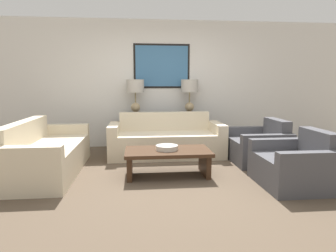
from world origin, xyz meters
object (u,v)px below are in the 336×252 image
object	(u,v)px
couch_by_back_wall	(166,141)
armchair_near_camera	(295,166)
coffee_table	(168,156)
console_table	(163,130)
couch_by_side	(46,155)
table_lamp_left	(135,90)
table_lamp_right	(190,90)
decorative_bowl	(167,148)
armchair_near_back_wall	(259,147)

from	to	relation	value
couch_by_back_wall	armchair_near_camera	xyz separation A→B (m)	(1.54, -1.81, -0.02)
coffee_table	console_table	bearing A→B (deg)	87.21
couch_by_back_wall	couch_by_side	size ratio (longest dim) A/B	1.00
console_table	couch_by_back_wall	xyz separation A→B (m)	(0.00, -0.71, -0.09)
table_lamp_left	table_lamp_right	xyz separation A→B (m)	(1.12, 0.00, 0.00)
table_lamp_right	coffee_table	distance (m)	2.23
table_lamp_left	decorative_bowl	bearing A→B (deg)	-76.86
decorative_bowl	armchair_near_back_wall	size ratio (longest dim) A/B	0.32
table_lamp_left	console_table	bearing A→B (deg)	0.00
console_table	decorative_bowl	size ratio (longest dim) A/B	5.07
couch_by_back_wall	armchair_near_back_wall	distance (m)	1.66
armchair_near_back_wall	table_lamp_left	bearing A→B (deg)	147.69
couch_by_side	armchair_near_back_wall	xyz separation A→B (m)	(3.43, 0.29, -0.02)
armchair_near_back_wall	armchair_near_camera	world-z (taller)	same
table_lamp_left	table_lamp_right	world-z (taller)	same
table_lamp_right	decorative_bowl	distance (m)	2.20
decorative_bowl	armchair_near_camera	world-z (taller)	armchair_near_camera
coffee_table	decorative_bowl	xyz separation A→B (m)	(-0.01, -0.01, 0.13)
decorative_bowl	armchair_near_back_wall	xyz separation A→B (m)	(1.65, 0.61, -0.16)
console_table	couch_by_side	xyz separation A→B (m)	(-1.89, -1.62, -0.09)
table_lamp_right	armchair_near_back_wall	size ratio (longest dim) A/B	0.70
coffee_table	armchair_near_back_wall	bearing A→B (deg)	20.07
console_table	coffee_table	xyz separation A→B (m)	(-0.09, -1.93, -0.08)
coffee_table	armchair_near_camera	distance (m)	1.74
couch_by_back_wall	couch_by_side	bearing A→B (deg)	-154.35
couch_by_side	coffee_table	xyz separation A→B (m)	(1.80, -0.31, 0.01)
armchair_near_camera	couch_by_back_wall	bearing A→B (deg)	130.35
table_lamp_left	couch_by_side	world-z (taller)	table_lamp_left
console_table	couch_by_side	size ratio (longest dim) A/B	0.78
table_lamp_left	couch_by_back_wall	distance (m)	1.29
decorative_bowl	armchair_near_camera	bearing A→B (deg)	-19.50
coffee_table	table_lamp_left	bearing A→B (deg)	103.60
table_lamp_left	decorative_bowl	size ratio (longest dim) A/B	2.14
table_lamp_right	armchair_near_camera	size ratio (longest dim) A/B	0.70
console_table	table_lamp_right	distance (m)	1.01
table_lamp_right	decorative_bowl	size ratio (longest dim) A/B	2.14
armchair_near_back_wall	couch_by_back_wall	bearing A→B (deg)	158.11
table_lamp_right	decorative_bowl	world-z (taller)	table_lamp_right
armchair_near_back_wall	armchair_near_camera	distance (m)	1.19
coffee_table	table_lamp_right	bearing A→B (deg)	71.26
console_table	armchair_near_back_wall	size ratio (longest dim) A/B	1.65
armchair_near_back_wall	armchair_near_camera	xyz separation A→B (m)	(0.00, -1.19, 0.00)
table_lamp_right	couch_by_side	xyz separation A→B (m)	(-2.45, -1.62, -0.93)
table_lamp_left	armchair_near_camera	size ratio (longest dim) A/B	0.70
couch_by_back_wall	table_lamp_left	bearing A→B (deg)	128.26
couch_by_back_wall	coffee_table	world-z (taller)	couch_by_back_wall
console_table	couch_by_side	bearing A→B (deg)	-139.46
table_lamp_left	armchair_near_back_wall	distance (m)	2.66
console_table	armchair_near_camera	bearing A→B (deg)	-58.59
table_lamp_right	coffee_table	xyz separation A→B (m)	(-0.65, -1.93, -0.92)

